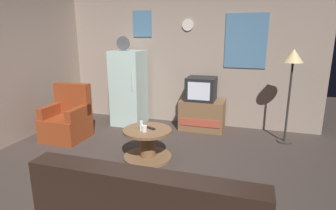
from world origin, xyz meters
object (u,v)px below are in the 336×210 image
(coffee_table, at_px, (148,144))
(armchair, at_px, (67,120))
(fridge, at_px, (129,88))
(tv_stand, at_px, (202,115))
(standing_lamp, at_px, (293,63))
(remote_control, at_px, (151,128))
(wine_glass, at_px, (141,126))
(crt_tv, at_px, (201,89))
(mug_ceramic_white, at_px, (144,129))

(coffee_table, xyz_separation_m, armchair, (-1.67, 0.37, 0.11))
(fridge, distance_m, coffee_table, 1.82)
(fridge, height_order, tv_stand, fridge)
(standing_lamp, xyz_separation_m, remote_control, (-1.98, -1.28, -0.89))
(tv_stand, relative_size, coffee_table, 1.17)
(coffee_table, relative_size, wine_glass, 4.80)
(standing_lamp, bearing_deg, coffee_table, -147.05)
(tv_stand, distance_m, coffee_table, 1.65)
(crt_tv, relative_size, mug_ceramic_white, 6.00)
(fridge, xyz_separation_m, coffee_table, (0.97, -1.45, -0.53))
(wine_glass, relative_size, remote_control, 1.00)
(wine_glass, xyz_separation_m, remote_control, (0.10, 0.12, -0.06))
(fridge, xyz_separation_m, standing_lamp, (2.99, -0.14, 0.60))
(wine_glass, height_order, mug_ceramic_white, wine_glass)
(standing_lamp, relative_size, armchair, 1.66)
(mug_ceramic_white, bearing_deg, wine_glass, 160.98)
(crt_tv, bearing_deg, remote_control, -106.52)
(coffee_table, bearing_deg, remote_control, 37.49)
(fridge, xyz_separation_m, tv_stand, (1.50, 0.10, -0.46))
(tv_stand, bearing_deg, armchair, -151.56)
(armchair, bearing_deg, tv_stand, 28.44)
(fridge, distance_m, standing_lamp, 3.06)
(remote_control, bearing_deg, tv_stand, 98.15)
(fridge, distance_m, armchair, 1.36)
(crt_tv, xyz_separation_m, mug_ceramic_white, (-0.50, -1.66, -0.30))
(crt_tv, xyz_separation_m, remote_control, (-0.45, -1.52, -0.33))
(coffee_table, xyz_separation_m, mug_ceramic_white, (-0.00, -0.10, 0.27))
(mug_ceramic_white, relative_size, remote_control, 0.60)
(fridge, relative_size, coffee_table, 2.46)
(wine_glass, relative_size, armchair, 0.16)
(fridge, xyz_separation_m, mug_ceramic_white, (0.97, -1.56, -0.25))
(fridge, height_order, standing_lamp, fridge)
(tv_stand, distance_m, mug_ceramic_white, 1.76)
(crt_tv, xyz_separation_m, standing_lamp, (1.53, -0.24, 0.56))
(fridge, height_order, remote_control, fridge)
(tv_stand, height_order, wine_glass, wine_glass)
(remote_control, height_order, armchair, armchair)
(mug_ceramic_white, bearing_deg, remote_control, 70.86)
(crt_tv, bearing_deg, fridge, -175.97)
(crt_tv, distance_m, armchair, 2.51)
(wine_glass, bearing_deg, tv_stand, 70.27)
(standing_lamp, relative_size, coffee_table, 2.21)
(mug_ceramic_white, height_order, remote_control, mug_ceramic_white)
(wine_glass, bearing_deg, standing_lamp, 33.84)
(tv_stand, relative_size, mug_ceramic_white, 9.33)
(mug_ceramic_white, bearing_deg, tv_stand, 72.21)
(coffee_table, relative_size, remote_control, 4.80)
(wine_glass, height_order, armchair, armchair)
(armchair, bearing_deg, coffee_table, -12.36)
(crt_tv, relative_size, remote_control, 3.60)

